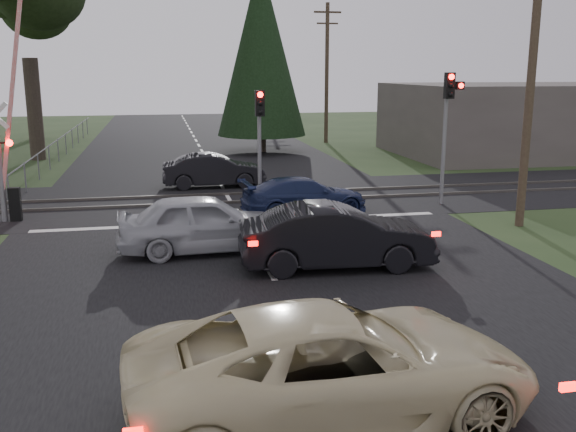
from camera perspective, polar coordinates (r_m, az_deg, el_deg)
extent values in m
plane|color=#243819|center=(12.96, 0.57, -8.84)|extent=(120.00, 120.00, 0.00)
cube|color=black|center=(22.44, -4.71, 0.52)|extent=(14.00, 100.00, 0.01)
cube|color=black|center=(24.39, -5.26, 1.51)|extent=(120.00, 8.00, 0.01)
cube|color=silver|center=(20.70, -4.12, -0.51)|extent=(13.00, 0.35, 0.00)
cube|color=#59544C|center=(23.60, -5.05, 1.24)|extent=(120.00, 0.12, 0.10)
cube|color=#59544C|center=(25.16, -5.46, 1.96)|extent=(120.00, 0.12, 0.10)
sphere|color=#FF0C07|center=(22.04, -23.54, 5.97)|extent=(0.22, 0.22, 0.22)
cube|color=black|center=(22.48, -23.08, 0.96)|extent=(0.35, 0.25, 1.10)
cube|color=red|center=(22.05, -23.36, 9.78)|extent=(1.16, 0.10, 5.93)
cylinder|color=slate|center=(23.78, 13.66, 5.53)|extent=(0.14, 0.14, 3.80)
cube|color=black|center=(23.45, 14.15, 11.17)|extent=(0.32, 0.24, 0.90)
sphere|color=#FF0C07|center=(23.32, 14.33, 11.90)|extent=(0.20, 0.20, 0.20)
sphere|color=black|center=(23.33, 14.29, 11.16)|extent=(0.18, 0.18, 0.18)
sphere|color=black|center=(23.34, 14.25, 10.42)|extent=(0.18, 0.18, 0.18)
cube|color=black|center=(23.61, 15.00, 11.14)|extent=(0.28, 0.22, 0.28)
sphere|color=#FF0C07|center=(23.50, 15.13, 11.12)|extent=(0.18, 0.18, 0.18)
cylinder|color=slate|center=(23.07, -2.54, 4.91)|extent=(0.14, 0.14, 3.20)
cube|color=black|center=(22.70, -2.52, 9.98)|extent=(0.32, 0.24, 0.90)
sphere|color=#FF0C07|center=(22.56, -2.48, 10.73)|extent=(0.20, 0.20, 0.20)
sphere|color=black|center=(22.57, -2.47, 9.97)|extent=(0.18, 0.18, 0.18)
sphere|color=black|center=(22.59, -2.46, 9.21)|extent=(0.18, 0.18, 0.18)
cylinder|color=#4C3D2D|center=(20.91, 20.79, 11.26)|extent=(0.26, 0.26, 9.00)
cylinder|color=#4C3D2D|center=(43.20, 3.47, 12.48)|extent=(0.26, 0.26, 9.00)
cube|color=#4C3D2D|center=(43.35, 3.54, 17.64)|extent=(1.80, 0.12, 0.12)
cube|color=#4C3D2D|center=(43.30, 3.53, 16.72)|extent=(1.40, 0.10, 0.10)
cylinder|color=#4C3D2D|center=(67.68, -2.06, 12.64)|extent=(0.26, 0.26, 9.00)
cube|color=#4C3D2D|center=(67.78, -2.09, 15.94)|extent=(1.80, 0.12, 0.12)
cube|color=#4C3D2D|center=(67.74, -2.08, 15.35)|extent=(1.40, 0.10, 0.10)
cylinder|color=#473D33|center=(37.41, -21.62, 8.79)|extent=(0.80, 0.80, 5.40)
cylinder|color=#473D33|center=(48.58, -21.75, 9.53)|extent=(0.80, 0.80, 5.40)
cylinder|color=#473D33|center=(38.44, -2.35, 7.22)|extent=(0.50, 0.50, 2.00)
cone|color=black|center=(38.27, -2.42, 14.69)|extent=(5.20, 5.20, 10.00)
cube|color=#59514C|center=(39.61, 20.04, 8.08)|extent=(14.00, 10.00, 4.00)
imported|color=beige|center=(9.17, 4.02, -13.03)|extent=(5.90, 3.03, 1.59)
imported|color=black|center=(15.81, 4.31, -1.86)|extent=(4.84, 1.93, 1.57)
imported|color=#9FA2A7|center=(17.29, -7.41, -0.63)|extent=(4.69, 2.05, 1.57)
imported|color=#172147|center=(21.70, 1.44, 1.80)|extent=(4.45, 2.18, 1.25)
imported|color=black|center=(26.91, -6.61, 4.04)|extent=(4.23, 1.50, 1.39)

